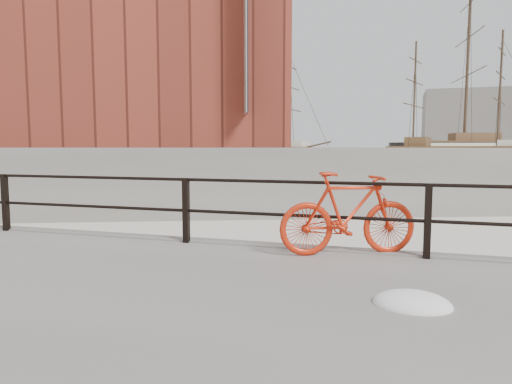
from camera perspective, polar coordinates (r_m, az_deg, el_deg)
The scene contains 11 objects.
far_quay at distance 86.39m, azimuth -7.79°, elevation 4.96°, with size 24.00×150.00×1.80m, color gray.
bicycle at distance 6.34m, azimuth 11.47°, elevation -2.66°, with size 1.90×0.28×1.14m, color red.
schooner_mid at distance 79.63m, azimuth 23.34°, elevation 3.86°, with size 27.74×11.74×20.06m, color beige, non-canonical shape.
schooner_left at distance 74.97m, azimuth 0.29°, elevation 4.23°, with size 23.58×10.72×17.99m, color beige, non-canonical shape.
workboat_near at distance 39.80m, azimuth -8.94°, elevation 2.93°, with size 12.50×4.17×7.00m, color black, non-canonical shape.
workboat_far at distance 56.17m, azimuth -14.64°, elevation 3.59°, with size 12.19×4.21×7.00m, color black, non-canonical shape.
apartment_mustard at distance 54.76m, azimuth -11.84°, elevation 17.18°, with size 22.00×15.00×22.20m, color gold.
apartment_cream at distance 77.26m, azimuth -9.78°, elevation 13.42°, with size 20.00×15.00×21.20m, color beige.
apartment_grey at distance 99.16m, azimuth -8.74°, elevation 12.27°, with size 22.00×15.00×23.20m, color #A0A19B.
apartment_brick at distance 121.90m, azimuth -8.04°, elevation 10.55°, with size 24.00×15.00×21.20m, color brown.
industrial_west at distance 148.62m, azimuth 26.42°, elevation 7.81°, with size 32.00×18.00×18.00m, color gray.
Camera 1 is at (-3.94, -6.50, 1.82)m, focal length 32.00 mm.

